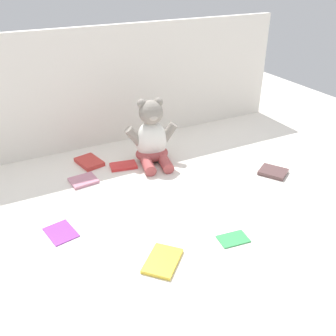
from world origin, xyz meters
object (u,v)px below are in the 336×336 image
Objects in this scene: book_case_4 at (61,232)px; book_case_5 at (123,166)px; teddy_bear at (152,139)px; book_case_6 at (163,261)px; book_case_2 at (89,162)px; book_case_0 at (83,181)px; book_case_3 at (233,238)px; book_case_1 at (273,172)px.

book_case_4 is 0.51m from book_case_5.
book_case_6 is at bearing -100.80° from teddy_bear.
book_case_5 is at bearing -147.84° from book_case_4.
book_case_5 is (0.13, -0.10, -0.00)m from book_case_2.
book_case_5 reaches higher than book_case_4.
book_case_0 reaches higher than book_case_3.
teddy_bear reaches higher than book_case_2.
book_case_0 is 0.21m from book_case_5.
teddy_bear is 0.18m from book_case_5.
book_case_4 is (-0.17, -0.30, -0.00)m from book_case_0.
book_case_3 is at bearing -78.33° from teddy_bear.
book_case_1 reaches higher than book_case_0.
book_case_6 is (0.08, -0.60, -0.00)m from book_case_0.
teddy_bear reaches higher than book_case_1.
book_case_2 is at bearing 171.21° from teddy_bear.
teddy_bear is at bearing 7.19° from book_case_3.
book_case_5 is (-0.15, -0.00, -0.11)m from teddy_bear.
book_case_5 is at bearing -83.11° from book_case_0.
book_case_6 is (0.01, -0.75, -0.00)m from book_case_2.
book_case_2 is at bearing -30.97° from book_case_0.
book_case_6 is (-0.27, -0.64, -0.11)m from teddy_bear.
book_case_4 is 1.00× the size of book_case_5.
book_case_6 is (-0.70, -0.28, -0.00)m from book_case_1.
book_case_6 is at bearing -177.11° from book_case_0.
book_case_1 is (0.78, -0.32, 0.00)m from book_case_0.
book_case_6 is at bearing 94.60° from book_case_3.
book_case_5 reaches higher than book_case_6.
book_case_4 is at bearing 66.47° from book_case_3.
book_case_0 is 0.92× the size of book_case_5.
book_case_2 reaches higher than book_case_5.
book_case_2 reaches higher than book_case_3.
book_case_3 is at bearing -155.32° from book_case_0.
book_case_1 is at bearing -45.73° from book_case_2.
book_case_5 is at bearing -50.66° from book_case_2.
book_case_6 is (0.25, -0.30, 0.00)m from book_case_4.
book_case_1 reaches higher than book_case_4.
book_case_6 is at bearing -101.25° from book_case_2.
book_case_0 is at bearing -54.64° from book_case_1.
book_case_0 is at bearing -130.01° from book_case_4.
teddy_bear is 0.63m from book_case_4.
book_case_3 is 0.85× the size of book_case_5.
book_case_0 is 0.61m from book_case_6.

